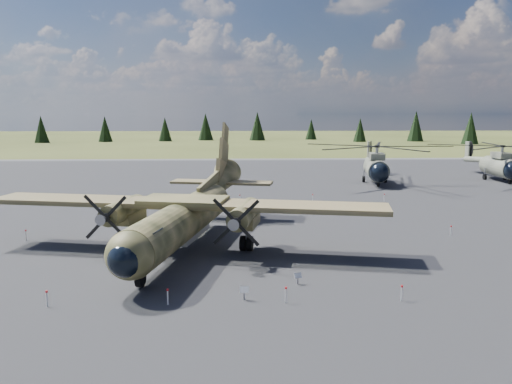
{
  "coord_description": "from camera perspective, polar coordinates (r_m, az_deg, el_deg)",
  "views": [
    {
      "loc": [
        -0.59,
        -37.73,
        9.56
      ],
      "look_at": [
        1.15,
        2.0,
        3.33
      ],
      "focal_mm": 35.0,
      "sensor_mm": 36.0,
      "label": 1
    }
  ],
  "objects": [
    {
      "name": "barrier_fence",
      "position": [
        38.73,
        -2.25,
        -4.63
      ],
      "size": [
        33.12,
        29.62,
        0.85
      ],
      "color": "silver",
      "rests_on": "ground"
    },
    {
      "name": "transport_plane",
      "position": [
        36.45,
        -7.73,
        -2.06
      ],
      "size": [
        28.29,
        25.4,
        9.35
      ],
      "rotation": [
        0.0,
        0.0,
        -0.21
      ],
      "color": "#373A1F",
      "rests_on": "ground"
    },
    {
      "name": "helicopter_near",
      "position": [
        70.81,
        13.59,
        3.98
      ],
      "size": [
        24.39,
        26.25,
        5.35
      ],
      "rotation": [
        0.0,
        0.0,
        -0.17
      ],
      "color": "gray",
      "rests_on": "ground"
    },
    {
      "name": "ground",
      "position": [
        38.93,
        -1.57,
        -5.32
      ],
      "size": [
        500.0,
        500.0,
        0.0
      ],
      "primitive_type": "plane",
      "color": "brown",
      "rests_on": "ground"
    },
    {
      "name": "info_placard_left",
      "position": [
        26.33,
        -1.35,
        -11.25
      ],
      "size": [
        0.49,
        0.24,
        0.75
      ],
      "rotation": [
        0.0,
        0.0,
        -0.08
      ],
      "color": "gray",
      "rests_on": "ground"
    },
    {
      "name": "treeline",
      "position": [
        37.16,
        -11.71,
        1.21
      ],
      "size": [
        305.24,
        310.22,
        10.79
      ],
      "color": "black",
      "rests_on": "ground"
    },
    {
      "name": "apron",
      "position": [
        48.68,
        -1.76,
        -2.43
      ],
      "size": [
        120.0,
        120.0,
        0.04
      ],
      "primitive_type": "cube",
      "color": "#55555A",
      "rests_on": "ground"
    },
    {
      "name": "helicopter_mid",
      "position": [
        79.83,
        26.13,
        3.77
      ],
      "size": [
        21.78,
        24.73,
        5.19
      ],
      "rotation": [
        0.0,
        0.0,
        -0.07
      ],
      "color": "gray",
      "rests_on": "ground"
    },
    {
      "name": "info_placard_right",
      "position": [
        28.74,
        4.8,
        -9.61
      ],
      "size": [
        0.47,
        0.29,
        0.68
      ],
      "rotation": [
        0.0,
        0.0,
        0.26
      ],
      "color": "gray",
      "rests_on": "ground"
    }
  ]
}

